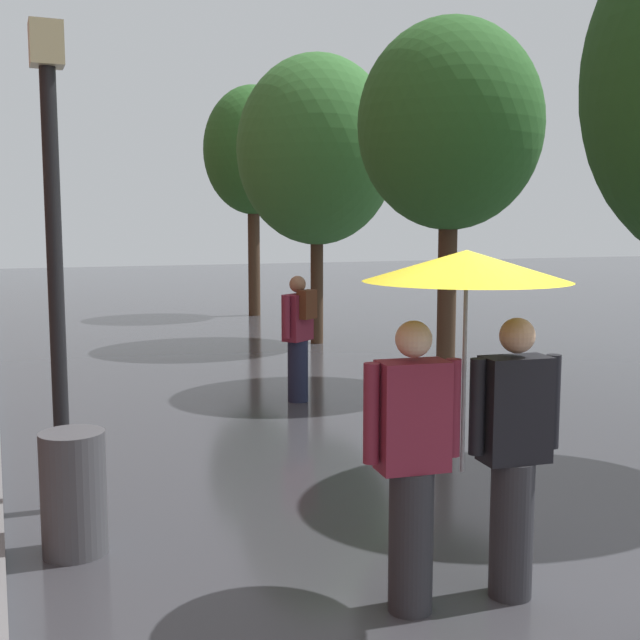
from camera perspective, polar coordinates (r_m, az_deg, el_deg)
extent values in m
plane|color=#38383D|center=(5.17, 17.41, -19.15)|extent=(80.00, 80.00, 0.00)
cylinder|color=#473323|center=(11.23, 9.08, 1.77)|extent=(0.26, 0.26, 2.52)
ellipsoid|color=#2D6628|center=(11.26, 9.31, 13.65)|extent=(2.52, 2.52, 2.85)
cylinder|color=#473323|center=(14.99, -0.23, 2.70)|extent=(0.24, 0.24, 2.30)
ellipsoid|color=#387533|center=(15.01, -0.23, 12.09)|extent=(2.97, 2.97, 3.49)
cylinder|color=#473323|center=(19.67, -4.75, 4.50)|extent=(0.29, 0.29, 2.87)
ellipsoid|color=#2D6628|center=(19.74, -4.83, 12.04)|extent=(2.40, 2.40, 3.09)
cylinder|color=#2D2D33|center=(4.80, 6.53, -15.44)|extent=(0.26, 0.26, 0.84)
cube|color=maroon|center=(4.58, 6.66, -6.85)|extent=(0.42, 0.26, 0.63)
sphere|color=beige|center=(4.49, 6.73, -1.37)|extent=(0.21, 0.21, 0.21)
cylinder|color=maroon|center=(4.48, 3.69, -6.70)|extent=(0.09, 0.09, 0.57)
cylinder|color=maroon|center=(4.67, 9.51, -6.22)|extent=(0.09, 0.09, 0.57)
cylinder|color=#2D2D33|center=(5.08, 13.57, -14.36)|extent=(0.26, 0.26, 0.84)
cube|color=black|center=(4.86, 13.82, -6.24)|extent=(0.42, 0.26, 0.63)
sphere|color=tan|center=(4.78, 13.97, -1.09)|extent=(0.21, 0.21, 0.21)
cylinder|color=black|center=(4.74, 11.19, -6.12)|extent=(0.09, 0.09, 0.57)
cylinder|color=black|center=(4.98, 16.33, -5.63)|extent=(0.09, 0.09, 0.57)
cylinder|color=#9E9EA3|center=(4.68, 10.29, -3.99)|extent=(0.02, 0.02, 1.14)
cone|color=yellow|center=(4.61, 10.46, 3.85)|extent=(1.19, 1.19, 0.18)
cylinder|color=black|center=(6.41, -18.40, 1.69)|extent=(0.12, 0.12, 3.41)
cube|color=beige|center=(6.53, -19.05, 18.21)|extent=(0.24, 0.24, 0.32)
cylinder|color=#4C4C51|center=(5.78, -17.25, -11.76)|extent=(0.44, 0.44, 0.85)
cylinder|color=#1E233D|center=(10.11, -1.60, -3.67)|extent=(0.26, 0.26, 0.78)
cube|color=maroon|center=(10.01, -1.61, 0.19)|extent=(0.45, 0.41, 0.59)
sphere|color=#9E7051|center=(9.97, -1.62, 2.59)|extent=(0.21, 0.21, 0.21)
cylinder|color=maroon|center=(9.80, -2.43, 0.22)|extent=(0.09, 0.09, 0.53)
cylinder|color=maroon|center=(10.21, -0.82, 0.49)|extent=(0.09, 0.09, 0.53)
cube|color=#592D19|center=(9.92, -0.94, 1.13)|extent=(0.29, 0.26, 0.36)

